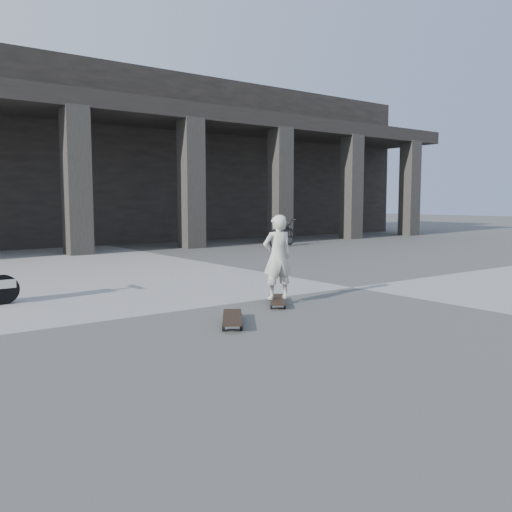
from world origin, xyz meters
TOP-DOWN VIEW (x-y plane):
  - ground at (0.00, 0.00)m, footprint 90.00×90.00m
  - colonnade at (-0.00, 13.77)m, footprint 28.00×8.82m
  - longboard at (-1.99, -0.45)m, footprint 0.67×0.80m
  - skateboard_spare at (-3.20, -1.11)m, footprint 0.68×0.85m
  - child at (-1.99, -0.45)m, footprint 0.48×0.37m
  - bicycle at (4.40, 7.25)m, footprint 1.76×1.16m

SIDE VIEW (x-z plane):
  - ground at x=0.00m, z-range 0.00..0.00m
  - longboard at x=-1.99m, z-range 0.02..0.11m
  - skateboard_spare at x=-3.20m, z-range 0.03..0.13m
  - bicycle at x=4.40m, z-range 0.00..0.88m
  - child at x=-1.99m, z-range 0.09..1.27m
  - colonnade at x=0.00m, z-range 0.03..6.03m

